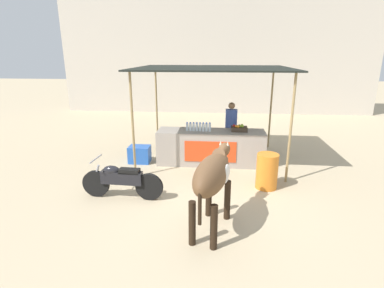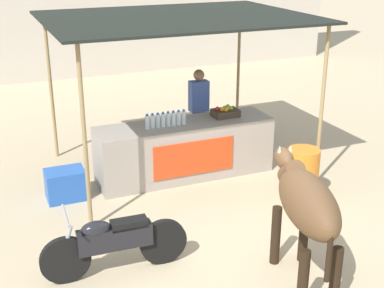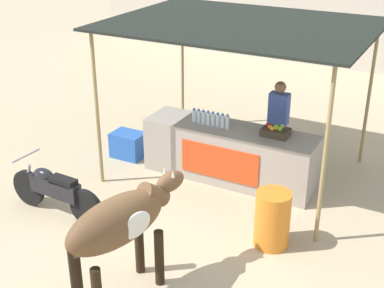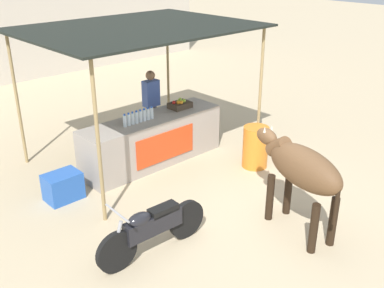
{
  "view_description": "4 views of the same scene",
  "coord_description": "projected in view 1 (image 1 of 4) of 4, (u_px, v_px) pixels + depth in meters",
  "views": [
    {
      "loc": [
        0.2,
        -5.91,
        3.04
      ],
      "look_at": [
        -0.4,
        0.7,
        1.02
      ],
      "focal_mm": 28.0,
      "sensor_mm": 36.0,
      "label": 1
    },
    {
      "loc": [
        -3.13,
        -5.63,
        3.83
      ],
      "look_at": [
        -0.29,
        1.19,
        0.98
      ],
      "focal_mm": 50.0,
      "sensor_mm": 36.0,
      "label": 2
    },
    {
      "loc": [
        3.35,
        -5.42,
        4.47
      ],
      "look_at": [
        -0.13,
        1.08,
        1.08
      ],
      "focal_mm": 50.0,
      "sensor_mm": 36.0,
      "label": 3
    },
    {
      "loc": [
        -5.03,
        -4.35,
        3.99
      ],
      "look_at": [
        0.07,
        1.12,
        0.72
      ],
      "focal_mm": 42.0,
      "sensor_mm": 36.0,
      "label": 4
    }
  ],
  "objects": [
    {
      "name": "fruit_crate",
      "position": [
        239.0,
        128.0,
        8.31
      ],
      "size": [
        0.44,
        0.32,
        0.18
      ],
      "color": "#3F3326",
      "rests_on": "stall_counter"
    },
    {
      "name": "ground_plane",
      "position": [
        207.0,
        198.0,
        6.54
      ],
      "size": [
        60.0,
        60.0,
        0.0
      ],
      "primitive_type": "plane",
      "color": "tan"
    },
    {
      "name": "stall_counter",
      "position": [
        211.0,
        147.0,
        8.49
      ],
      "size": [
        3.0,
        0.82,
        0.96
      ],
      "color": "#9E9389",
      "rests_on": "ground"
    },
    {
      "name": "cooler_box",
      "position": [
        140.0,
        154.0,
        8.64
      ],
      "size": [
        0.6,
        0.44,
        0.48
      ],
      "primitive_type": "cube",
      "color": "blue",
      "rests_on": "ground"
    },
    {
      "name": "water_barrel",
      "position": [
        267.0,
        171.0,
        6.94
      ],
      "size": [
        0.5,
        0.5,
        0.83
      ],
      "primitive_type": "cylinder",
      "color": "orange",
      "rests_on": "ground"
    },
    {
      "name": "stall_awning",
      "position": [
        212.0,
        71.0,
        8.17
      ],
      "size": [
        4.2,
        3.2,
        2.67
      ],
      "color": "black",
      "rests_on": "ground"
    },
    {
      "name": "cow",
      "position": [
        213.0,
        175.0,
        5.12
      ],
      "size": [
        0.84,
        1.85,
        1.44
      ],
      "color": "brown",
      "rests_on": "ground"
    },
    {
      "name": "building_wall_far",
      "position": [
        216.0,
        45.0,
        15.11
      ],
      "size": [
        16.0,
        0.5,
        6.83
      ],
      "primitive_type": "cube",
      "color": "beige",
      "rests_on": "ground"
    },
    {
      "name": "water_bottle_row",
      "position": [
        198.0,
        127.0,
        8.3
      ],
      "size": [
        0.7,
        0.07,
        0.25
      ],
      "color": "silver",
      "rests_on": "stall_counter"
    },
    {
      "name": "vendor_behind_counter",
      "position": [
        231.0,
        129.0,
        9.05
      ],
      "size": [
        0.34,
        0.22,
        1.65
      ],
      "color": "#383842",
      "rests_on": "ground"
    },
    {
      "name": "motorcycle_parked",
      "position": [
        121.0,
        180.0,
        6.44
      ],
      "size": [
        1.8,
        0.55,
        0.9
      ],
      "color": "black",
      "rests_on": "ground"
    }
  ]
}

